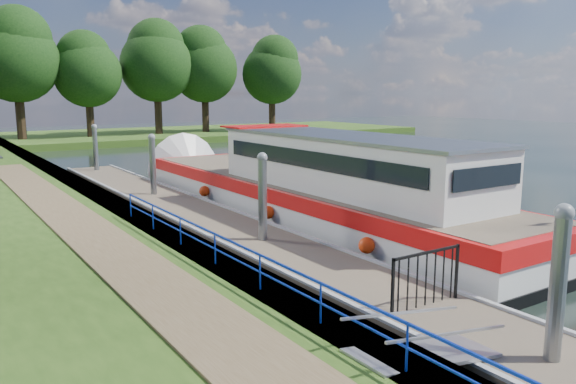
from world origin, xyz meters
TOP-DOWN VIEW (x-y plane):
  - ground at (0.00, 0.00)m, footprint 160.00×160.00m
  - bank_edge at (-2.55, 15.00)m, footprint 1.10×90.00m
  - far_bank at (12.00, 52.00)m, footprint 60.00×18.00m
  - footpath at (-4.40, 8.00)m, footprint 1.60×40.00m
  - blue_fence at (-2.75, 3.00)m, footprint 0.04×18.04m
  - pontoon at (0.00, 13.00)m, footprint 2.50×30.00m
  - mooring_piles at (0.00, 13.00)m, footprint 0.30×27.30m
  - gangway at (-1.85, 0.50)m, footprint 2.58×1.00m
  - gate_panel at (-0.00, 2.20)m, footprint 1.85×0.05m
  - barge at (3.60, 12.05)m, footprint 4.36×21.15m
  - horizon_trees at (-1.61, 48.68)m, footprint 54.38×10.03m

SIDE VIEW (x-z plane):
  - ground at x=0.00m, z-range 0.00..0.00m
  - pontoon at x=0.00m, z-range -0.10..0.46m
  - far_bank at x=12.00m, z-range 0.00..0.60m
  - bank_edge at x=-2.55m, z-range 0.00..0.78m
  - gangway at x=-1.85m, z-range 0.16..1.09m
  - footpath at x=-4.40m, z-range 0.78..0.83m
  - barge at x=3.60m, z-range -1.30..3.48m
  - gate_panel at x=0.00m, z-range 0.57..1.72m
  - mooring_piles at x=0.00m, z-range -0.50..3.05m
  - blue_fence at x=-2.75m, z-range 0.95..1.67m
  - horizon_trees at x=-1.61m, z-range 1.51..14.38m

